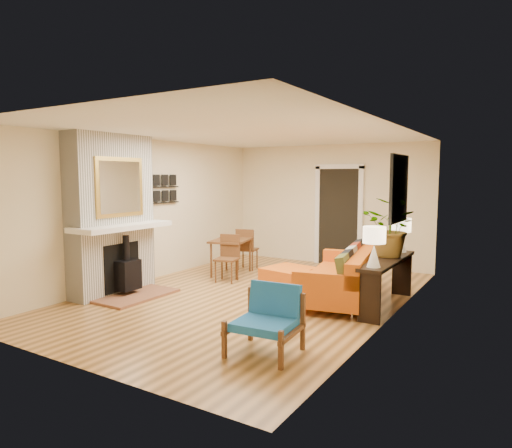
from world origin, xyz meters
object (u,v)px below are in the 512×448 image
(ottoman, at_px, (289,277))
(houseplant, at_px, (392,228))
(lamp_near, at_px, (374,242))
(lamp_far, at_px, (401,231))
(blue_chair, at_px, (268,316))
(console_table, at_px, (388,269))
(sofa, at_px, (345,276))
(dining_table, at_px, (234,246))

(ottoman, xyz_separation_m, houseplant, (1.71, -0.01, 0.95))
(lamp_near, bearing_deg, lamp_far, 90.00)
(blue_chair, bearing_deg, lamp_near, 68.35)
(console_table, relative_size, lamp_near, 3.43)
(sofa, height_order, lamp_near, lamp_near)
(ottoman, height_order, houseplant, houseplant)
(console_table, height_order, houseplant, houseplant)
(sofa, relative_size, lamp_far, 4.24)
(sofa, bearing_deg, blue_chair, -89.23)
(lamp_near, bearing_deg, sofa, 131.03)
(dining_table, bearing_deg, sofa, -13.78)
(ottoman, bearing_deg, lamp_near, -27.53)
(blue_chair, bearing_deg, ottoman, 112.70)
(lamp_far, bearing_deg, blue_chair, -102.04)
(blue_chair, xyz_separation_m, houseplant, (0.65, 2.54, 0.77))
(sofa, xyz_separation_m, ottoman, (-1.03, 0.11, -0.16))
(lamp_far, distance_m, houseplant, 0.54)
(console_table, distance_m, lamp_far, 0.87)
(sofa, relative_size, blue_chair, 3.04)
(dining_table, height_order, console_table, dining_table)
(houseplant, bearing_deg, ottoman, 179.72)
(ottoman, height_order, lamp_far, lamp_far)
(blue_chair, xyz_separation_m, lamp_far, (0.66, 3.07, 0.67))
(sofa, relative_size, lamp_near, 4.24)
(lamp_far, height_order, houseplant, houseplant)
(dining_table, distance_m, lamp_near, 3.51)
(blue_chair, bearing_deg, dining_table, 129.58)
(ottoman, height_order, console_table, console_table)
(blue_chair, relative_size, houseplant, 0.85)
(lamp_near, relative_size, houseplant, 0.61)
(sofa, bearing_deg, ottoman, 174.13)
(blue_chair, distance_m, lamp_far, 3.21)
(ottoman, distance_m, console_table, 1.77)
(blue_chair, xyz_separation_m, dining_table, (-2.52, 3.05, 0.16))
(ottoman, relative_size, lamp_far, 1.61)
(lamp_far, bearing_deg, lamp_near, -90.00)
(blue_chair, distance_m, console_table, 2.45)
(sofa, distance_m, dining_table, 2.57)
(dining_table, relative_size, console_table, 0.88)
(console_table, height_order, lamp_far, lamp_far)
(sofa, relative_size, console_table, 1.24)
(dining_table, distance_m, houseplant, 3.27)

